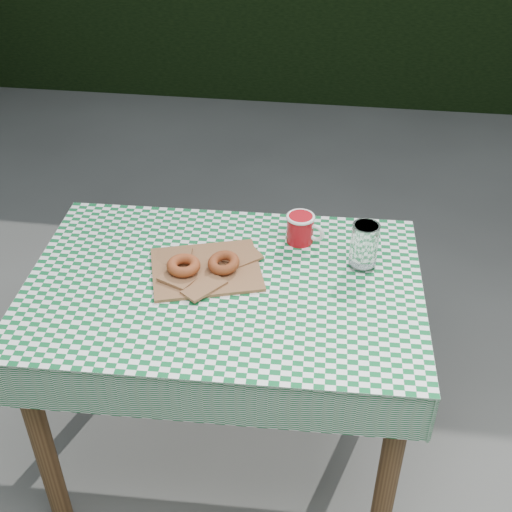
{
  "coord_description": "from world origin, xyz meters",
  "views": [
    {
      "loc": [
        0.13,
        -1.62,
        1.92
      ],
      "look_at": [
        -0.08,
        -0.08,
        0.79
      ],
      "focal_mm": 46.84,
      "sensor_mm": 36.0,
      "label": 1
    }
  ],
  "objects": [
    {
      "name": "ground",
      "position": [
        0.0,
        0.0,
        0.0
      ],
      "size": [
        60.0,
        60.0,
        0.0
      ],
      "primitive_type": "plane",
      "color": "#4C4C47",
      "rests_on": "ground"
    },
    {
      "name": "bagel_back",
      "position": [
        -0.16,
        -0.13,
        0.79
      ],
      "size": [
        0.13,
        0.13,
        0.03
      ],
      "primitive_type": "torus",
      "rotation": [
        0.0,
        0.0,
        -0.59
      ],
      "color": "brown",
      "rests_on": "paper_bag"
    },
    {
      "name": "drinking_glass",
      "position": [
        0.23,
        -0.05,
        0.83
      ],
      "size": [
        0.08,
        0.08,
        0.14
      ],
      "primitive_type": "cylinder",
      "rotation": [
        0.0,
        0.0,
        -0.09
      ],
      "color": "white",
      "rests_on": "tablecloth"
    },
    {
      "name": "coffee_mug",
      "position": [
        0.04,
        0.06,
        0.8
      ],
      "size": [
        0.21,
        0.21,
        0.09
      ],
      "primitive_type": null,
      "rotation": [
        0.0,
        0.0,
        -0.34
      ],
      "color": "#A60A12",
      "rests_on": "tablecloth"
    },
    {
      "name": "bagel_front",
      "position": [
        -0.27,
        -0.15,
        0.79
      ],
      "size": [
        0.1,
        0.1,
        0.03
      ],
      "primitive_type": "torus",
      "rotation": [
        0.0,
        0.0,
        -0.09
      ],
      "color": "#94421E",
      "rests_on": "paper_bag"
    },
    {
      "name": "table",
      "position": [
        -0.16,
        -0.18,
        0.38
      ],
      "size": [
        1.11,
        0.76,
        0.75
      ],
      "primitive_type": "cube",
      "rotation": [
        0.0,
        0.0,
        0.03
      ],
      "color": "#50311B",
      "rests_on": "ground"
    },
    {
      "name": "paper_bag",
      "position": [
        -0.21,
        -0.13,
        0.76
      ],
      "size": [
        0.36,
        0.32,
        0.02
      ],
      "primitive_type": "cube",
      "rotation": [
        0.0,
        0.0,
        0.3
      ],
      "color": "brown",
      "rests_on": "tablecloth"
    },
    {
      "name": "tablecloth",
      "position": [
        -0.16,
        -0.18,
        0.75
      ],
      "size": [
        1.13,
        0.78,
        0.01
      ],
      "primitive_type": "cube",
      "rotation": [
        0.0,
        0.0,
        0.03
      ],
      "color": "#0E5D2C",
      "rests_on": "table"
    }
  ]
}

